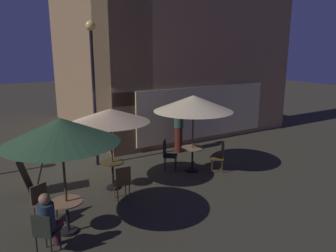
# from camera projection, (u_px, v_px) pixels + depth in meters

# --- Properties ---
(ground_plane) EXTENTS (60.00, 60.00, 0.00)m
(ground_plane) POSITION_uv_depth(u_px,v_px,m) (92.00, 173.00, 10.25)
(ground_plane) COLOR #3B3729
(cafe_building) EXTENTS (8.90, 8.44, 8.34)m
(cafe_building) POSITION_uv_depth(u_px,v_px,m) (147.00, 39.00, 14.10)
(cafe_building) COLOR #A37C54
(cafe_building) RESTS_ON ground
(street_lamp_near_corner) EXTENTS (0.31, 0.31, 4.62)m
(street_lamp_near_corner) POSITION_uv_depth(u_px,v_px,m) (93.00, 70.00, 10.22)
(street_lamp_near_corner) COLOR black
(street_lamp_near_corner) RESTS_ON ground
(menu_sandwich_board) EXTENTS (0.80, 0.71, 0.98)m
(menu_sandwich_board) POSITION_uv_depth(u_px,v_px,m) (33.00, 175.00, 8.71)
(menu_sandwich_board) COLOR black
(menu_sandwich_board) RESTS_ON ground
(cafe_table_0) EXTENTS (0.71, 0.71, 0.78)m
(cafe_table_0) POSITION_uv_depth(u_px,v_px,m) (192.00, 154.00, 10.27)
(cafe_table_0) COLOR black
(cafe_table_0) RESTS_ON ground
(cafe_table_1) EXTENTS (0.62, 0.62, 0.78)m
(cafe_table_1) POSITION_uv_depth(u_px,v_px,m) (113.00, 171.00, 9.01)
(cafe_table_1) COLOR black
(cafe_table_1) RESTS_ON ground
(cafe_table_2) EXTENTS (0.67, 0.67, 0.72)m
(cafe_table_2) POSITION_uv_depth(u_px,v_px,m) (67.00, 211.00, 6.83)
(cafe_table_2) COLOR black
(cafe_table_2) RESTS_ON ground
(patio_umbrella_0) EXTENTS (2.42, 2.42, 2.42)m
(patio_umbrella_0) POSITION_uv_depth(u_px,v_px,m) (193.00, 103.00, 9.89)
(patio_umbrella_0) COLOR black
(patio_umbrella_0) RESTS_ON ground
(patio_umbrella_1) EXTENTS (2.10, 2.10, 2.26)m
(patio_umbrella_1) POSITION_uv_depth(u_px,v_px,m) (110.00, 116.00, 8.65)
(patio_umbrella_1) COLOR black
(patio_umbrella_1) RESTS_ON ground
(patio_umbrella_2) EXTENTS (2.31, 2.31, 2.48)m
(patio_umbrella_2) POSITION_uv_depth(u_px,v_px,m) (61.00, 131.00, 6.43)
(patio_umbrella_2) COLOR black
(patio_umbrella_2) RESTS_ON ground
(cafe_chair_0) EXTENTS (0.54, 0.54, 0.95)m
(cafe_chair_0) POSITION_uv_depth(u_px,v_px,m) (220.00, 155.00, 10.24)
(cafe_chair_0) COLOR #513E1D
(cafe_chair_0) RESTS_ON ground
(cafe_chair_1) EXTENTS (0.58, 0.58, 0.99)m
(cafe_chair_1) POSITION_uv_depth(u_px,v_px,m) (167.00, 152.00, 10.36)
(cafe_chair_1) COLOR black
(cafe_chair_1) RESTS_ON ground
(cafe_chair_2) EXTENTS (0.42, 0.42, 0.92)m
(cafe_chair_2) POSITION_uv_depth(u_px,v_px,m) (122.00, 181.00, 8.26)
(cafe_chair_2) COLOR brown
(cafe_chair_2) RESTS_ON ground
(cafe_chair_3) EXTENTS (0.54, 0.54, 0.86)m
(cafe_chair_3) POSITION_uv_depth(u_px,v_px,m) (45.00, 231.00, 6.04)
(cafe_chair_3) COLOR black
(cafe_chair_3) RESTS_ON ground
(cafe_chair_4) EXTENTS (0.55, 0.55, 0.88)m
(cafe_chair_4) POSITION_uv_depth(u_px,v_px,m) (42.00, 200.00, 7.23)
(cafe_chair_4) COLOR #4D3D27
(cafe_chair_4) RESTS_ON ground
(patron_seated_0) EXTENTS (0.49, 0.50, 1.23)m
(patron_seated_0) POSITION_uv_depth(u_px,v_px,m) (48.00, 219.00, 6.14)
(patron_seated_0) COLOR #491D28
(patron_seated_0) RESTS_ON ground
(patron_standing_1) EXTENTS (0.34, 0.34, 1.74)m
(patron_standing_1) POSITION_uv_depth(u_px,v_px,m) (179.00, 129.00, 12.12)
(patron_standing_1) COLOR #531D15
(patron_standing_1) RESTS_ON ground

